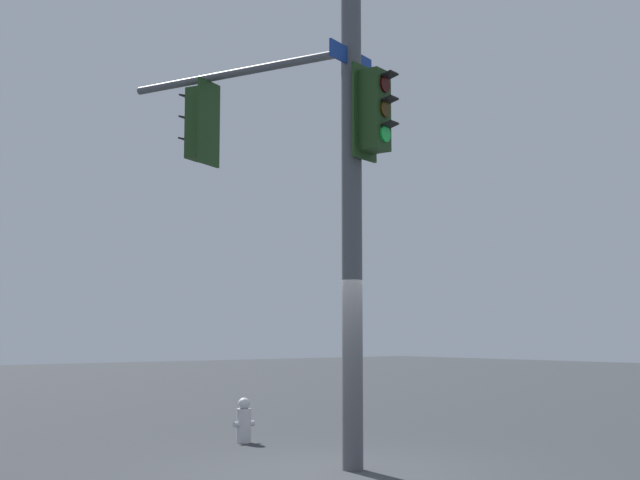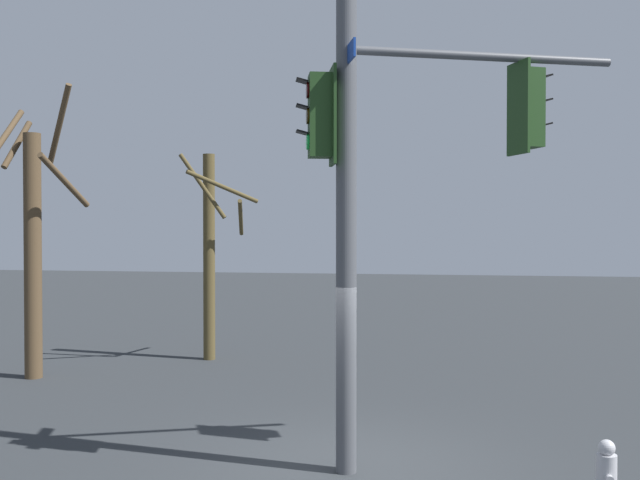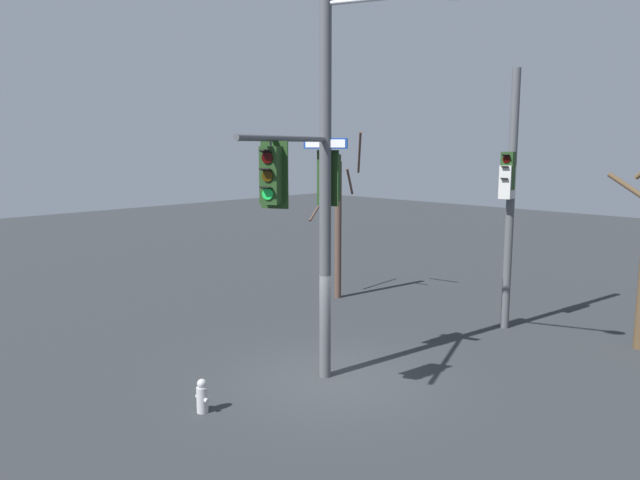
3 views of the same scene
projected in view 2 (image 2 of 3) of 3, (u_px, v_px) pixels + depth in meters
name	position (u px, v px, depth m)	size (l,w,h in m)	color
ground_plane	(351.00, 465.00, 9.93)	(80.00, 80.00, 0.00)	#2A2E31
main_signal_pole_assembly	(373.00, 109.00, 9.79)	(3.56, 4.94, 8.98)	#4C4F54
fire_hydrant	(607.00, 471.00, 8.67)	(0.38, 0.24, 0.73)	#B2B2B7
bare_tree_behind_pole	(211.00, 250.00, 17.74)	(2.30, 1.88, 5.11)	#4F4325
bare_tree_corner	(34.00, 241.00, 15.61)	(1.86, 1.68, 6.42)	#4F3C28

